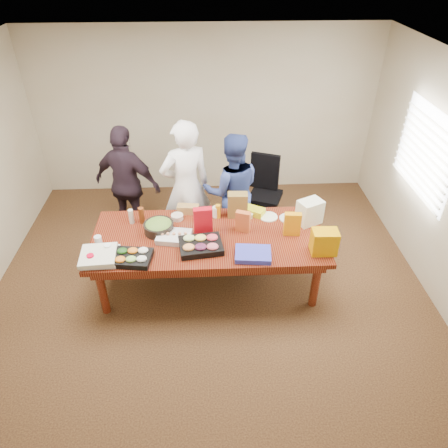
{
  "coord_description": "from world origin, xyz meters",
  "views": [
    {
      "loc": [
        0.0,
        -3.98,
        3.74
      ],
      "look_at": [
        0.19,
        0.1,
        0.85
      ],
      "focal_mm": 33.12,
      "sensor_mm": 36.0,
      "label": 1
    }
  ],
  "objects_px": {
    "conference_table": "(209,260)",
    "office_chair": "(265,194)",
    "person_center": "(186,187)",
    "person_right": "(232,191)",
    "sheet_cake": "(174,237)",
    "salad_bowl": "(159,228)"
  },
  "relations": [
    {
      "from": "office_chair",
      "to": "salad_bowl",
      "type": "height_order",
      "value": "office_chair"
    },
    {
      "from": "conference_table",
      "to": "sheet_cake",
      "type": "distance_m",
      "value": 0.58
    },
    {
      "from": "sheet_cake",
      "to": "salad_bowl",
      "type": "distance_m",
      "value": 0.25
    },
    {
      "from": "office_chair",
      "to": "person_center",
      "type": "height_order",
      "value": "person_center"
    },
    {
      "from": "sheet_cake",
      "to": "person_center",
      "type": "bearing_deg",
      "value": 91.73
    },
    {
      "from": "sheet_cake",
      "to": "conference_table",
      "type": "bearing_deg",
      "value": 15.57
    },
    {
      "from": "person_center",
      "to": "conference_table",
      "type": "bearing_deg",
      "value": 88.65
    },
    {
      "from": "conference_table",
      "to": "person_right",
      "type": "xyz_separation_m",
      "value": [
        0.34,
        0.91,
        0.46
      ]
    },
    {
      "from": "person_right",
      "to": "sheet_cake",
      "type": "distance_m",
      "value": 1.21
    },
    {
      "from": "conference_table",
      "to": "person_right",
      "type": "distance_m",
      "value": 1.07
    },
    {
      "from": "conference_table",
      "to": "person_center",
      "type": "relative_size",
      "value": 1.49
    },
    {
      "from": "sheet_cake",
      "to": "salad_bowl",
      "type": "relative_size",
      "value": 1.07
    },
    {
      "from": "conference_table",
      "to": "office_chair",
      "type": "distance_m",
      "value": 1.59
    },
    {
      "from": "person_center",
      "to": "person_right",
      "type": "relative_size",
      "value": 1.13
    },
    {
      "from": "office_chair",
      "to": "person_right",
      "type": "xyz_separation_m",
      "value": [
        -0.53,
        -0.41,
        0.31
      ]
    },
    {
      "from": "person_right",
      "to": "sheet_cake",
      "type": "bearing_deg",
      "value": 49.61
    },
    {
      "from": "person_right",
      "to": "sheet_cake",
      "type": "relative_size",
      "value": 4.25
    },
    {
      "from": "person_center",
      "to": "sheet_cake",
      "type": "xyz_separation_m",
      "value": [
        -0.13,
        -0.9,
        -0.16
      ]
    },
    {
      "from": "office_chair",
      "to": "conference_table",
      "type": "bearing_deg",
      "value": -102.3
    },
    {
      "from": "conference_table",
      "to": "sheet_cake",
      "type": "height_order",
      "value": "sheet_cake"
    },
    {
      "from": "salad_bowl",
      "to": "conference_table",
      "type": "bearing_deg",
      "value": -11.39
    },
    {
      "from": "person_center",
      "to": "person_right",
      "type": "distance_m",
      "value": 0.63
    }
  ]
}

